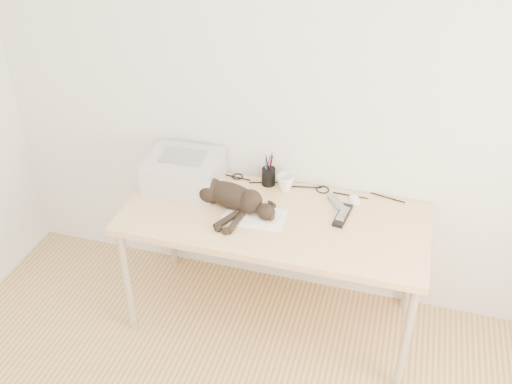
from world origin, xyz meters
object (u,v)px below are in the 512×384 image
(desk, at_px, (278,227))
(cat, at_px, (228,196))
(mouse, at_px, (355,198))
(pen_cup, at_px, (269,176))
(printer, at_px, (184,171))
(mug, at_px, (285,183))

(desk, xyz_separation_m, cat, (-0.26, -0.07, 0.20))
(cat, height_order, mouse, cat)
(pen_cup, height_order, mouse, pen_cup)
(printer, xyz_separation_m, pen_cup, (0.45, 0.13, -0.04))
(desk, distance_m, cat, 0.33)
(desk, xyz_separation_m, printer, (-0.56, 0.07, 0.22))
(desk, relative_size, mug, 16.12)
(desk, bearing_deg, pen_cup, 118.15)
(pen_cup, distance_m, mouse, 0.50)
(pen_cup, bearing_deg, mouse, -3.63)
(printer, height_order, cat, printer)
(mug, bearing_deg, cat, -137.05)
(cat, bearing_deg, desk, 29.42)
(cat, bearing_deg, mug, 57.94)
(mug, relative_size, pen_cup, 0.51)
(printer, bearing_deg, mug, 10.41)
(desk, distance_m, mug, 0.25)
(printer, height_order, pen_cup, pen_cup)
(printer, height_order, mouse, printer)
(printer, bearing_deg, mouse, 6.20)
(desk, height_order, pen_cup, pen_cup)
(desk, distance_m, printer, 0.61)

